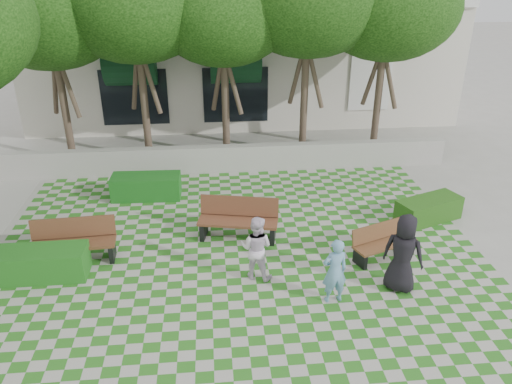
{
  "coord_description": "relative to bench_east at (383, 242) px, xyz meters",
  "views": [
    {
      "loc": [
        -0.55,
        -9.57,
        6.71
      ],
      "look_at": [
        0.5,
        1.5,
        1.4
      ],
      "focal_mm": 35.0,
      "sensor_mm": 36.0,
      "label": 1
    }
  ],
  "objects": [
    {
      "name": "ground",
      "position": [
        -3.5,
        -0.46,
        -0.41
      ],
      "size": [
        90.0,
        90.0,
        0.0
      ],
      "primitive_type": "plane",
      "color": "gray",
      "rests_on": "ground"
    },
    {
      "name": "lawn",
      "position": [
        -3.5,
        0.54,
        -0.4
      ],
      "size": [
        12.0,
        12.0,
        0.0
      ],
      "primitive_type": "plane",
      "color": "#2B721E",
      "rests_on": "ground"
    },
    {
      "name": "retaining_wall",
      "position": [
        -3.5,
        5.74,
        0.04
      ],
      "size": [
        15.0,
        0.36,
        0.9
      ],
      "primitive_type": "cube",
      "color": "#9E9B93",
      "rests_on": "ground"
    },
    {
      "name": "bench_east",
      "position": [
        0.0,
        0.0,
        0.0
      ],
      "size": [
        1.71,
        1.1,
        0.85
      ],
      "rotation": [
        0.0,
        0.0,
        0.38
      ],
      "color": "brown",
      "rests_on": "ground"
    },
    {
      "name": "bench_mid",
      "position": [
        -3.43,
        1.27,
        0.1
      ],
      "size": [
        2.13,
        1.08,
        1.07
      ],
      "rotation": [
        0.0,
        0.0,
        -0.21
      ],
      "color": "#542E1C",
      "rests_on": "ground"
    },
    {
      "name": "bench_west",
      "position": [
        -7.43,
        0.58,
        0.09
      ],
      "size": [
        2.01,
        0.78,
        1.03
      ],
      "rotation": [
        0.0,
        0.0,
        0.06
      ],
      "color": "#502F1B",
      "rests_on": "ground"
    },
    {
      "name": "hedge_east",
      "position": [
        1.87,
        1.72,
        -0.09
      ],
      "size": [
        1.99,
        1.35,
        0.65
      ],
      "primitive_type": "cube",
      "rotation": [
        0.0,
        0.0,
        0.37
      ],
      "color": "#1E4A13",
      "rests_on": "ground"
    },
    {
      "name": "hedge_midleft",
      "position": [
        -6.06,
        3.91,
        -0.05
      ],
      "size": [
        2.07,
        0.89,
        0.71
      ],
      "primitive_type": "cube",
      "rotation": [
        0.0,
        0.0,
        -0.03
      ],
      "color": "#155018",
      "rests_on": "ground"
    },
    {
      "name": "hedge_west",
      "position": [
        -8.0,
        -0.07,
        -0.06
      ],
      "size": [
        2.01,
        0.82,
        0.7
      ],
      "primitive_type": "cube",
      "rotation": [
        0.0,
        0.0,
        0.01
      ],
      "color": "#185416",
      "rests_on": "ground"
    },
    {
      "name": "person_blue",
      "position": [
        -1.6,
        -1.56,
        0.34
      ],
      "size": [
        0.6,
        0.44,
        1.51
      ],
      "primitive_type": "imported",
      "rotation": [
        0.0,
        0.0,
        3.29
      ],
      "color": "#679ABC",
      "rests_on": "ground"
    },
    {
      "name": "person_dark",
      "position": [
        -0.04,
        -1.27,
        0.5
      ],
      "size": [
        1.06,
        0.98,
        1.81
      ],
      "primitive_type": "imported",
      "rotation": [
        0.0,
        0.0,
        2.53
      ],
      "color": "black",
      "rests_on": "ground"
    },
    {
      "name": "person_white",
      "position": [
        -3.14,
        -0.53,
        0.36
      ],
      "size": [
        0.92,
        0.83,
        1.54
      ],
      "primitive_type": "imported",
      "rotation": [
        0.0,
        0.0,
        2.75
      ],
      "color": "silver",
      "rests_on": "ground"
    },
    {
      "name": "tree_row",
      "position": [
        -5.36,
        5.5,
        4.77
      ],
      "size": [
        17.7,
        13.4,
        7.41
      ],
      "color": "#47382B",
      "rests_on": "ground"
    },
    {
      "name": "building",
      "position": [
        -2.56,
        13.62,
        2.11
      ],
      "size": [
        18.0,
        8.92,
        5.15
      ],
      "color": "beige",
      "rests_on": "ground"
    }
  ]
}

